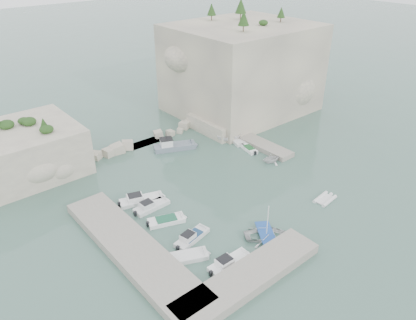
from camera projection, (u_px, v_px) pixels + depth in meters
ground at (236, 195)px, 56.04m from camera, size 400.00×400.00×0.00m
cliff_east at (242, 69)px, 80.39m from camera, size 26.00×22.00×17.00m
cliff_terrace at (220, 123)px, 74.87m from camera, size 8.00×10.00×2.50m
outcrop_west at (22, 151)px, 59.91m from camera, size 16.00×14.00×7.00m
quay_west at (132, 249)px, 45.53m from camera, size 5.00×24.00×1.10m
quay_south at (249, 277)px, 41.74m from camera, size 18.00×4.00×1.10m
ledge_east at (253, 141)px, 70.18m from camera, size 3.00×16.00×0.80m
breakwater at (144, 139)px, 69.94m from camera, size 28.00×3.00×1.40m
motorboat_a at (142, 202)px, 54.61m from camera, size 6.69×3.82×1.40m
motorboat_b at (152, 208)px, 53.30m from camera, size 5.36×1.91×1.40m
motorboat_c at (167, 222)px, 50.65m from camera, size 5.34×3.41×0.70m
motorboat_d at (192, 239)px, 47.76m from camera, size 5.54×2.69×1.40m
motorboat_e at (189, 258)px, 44.96m from camera, size 4.85×3.51×0.70m
motorboat_f at (230, 265)px, 44.06m from camera, size 5.64×1.71×1.40m
rowboat at (266, 237)px, 48.11m from camera, size 6.46×6.00×1.09m
inflatable_dinghy at (325, 200)px, 54.92m from camera, size 3.79×2.13×0.44m
tender_east_a at (271, 162)px, 64.26m from camera, size 3.84×3.53×1.70m
tender_east_b at (249, 150)px, 67.88m from camera, size 2.22×4.20×0.70m
tender_east_c at (236, 141)px, 71.04m from camera, size 3.35×5.87×0.70m
tender_east_d at (229, 141)px, 70.82m from camera, size 4.60×3.61×1.69m
work_boat at (175, 149)px, 68.33m from camera, size 7.90×5.12×2.20m
rowboat_mast at (268, 219)px, 46.84m from camera, size 0.10×0.10×4.20m
vegetation at (218, 21)px, 73.89m from camera, size 53.48×13.88×13.40m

